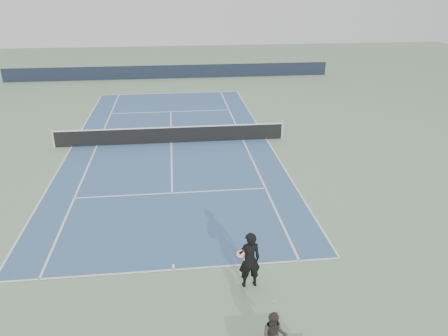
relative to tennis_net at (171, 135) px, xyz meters
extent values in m
plane|color=gray|center=(0.00, 0.00, -0.50)|extent=(80.00, 80.00, 0.00)
cube|color=#395987|center=(0.00, 0.00, -0.50)|extent=(10.97, 23.77, 0.01)
cylinder|color=silver|center=(-6.40, 0.00, 0.03)|extent=(0.10, 0.10, 1.07)
cylinder|color=silver|center=(6.40, 0.00, 0.03)|extent=(0.10, 0.10, 1.07)
cube|color=black|center=(0.00, 0.00, -0.04)|extent=(12.80, 0.03, 0.90)
cube|color=white|center=(0.00, 0.00, 0.43)|extent=(12.80, 0.04, 0.06)
cube|color=black|center=(0.00, 17.88, 0.10)|extent=(30.00, 0.25, 1.20)
imported|color=black|center=(2.26, -12.89, 0.41)|extent=(0.75, 0.57, 1.83)
torus|color=maroon|center=(1.98, -12.94, 0.68)|extent=(0.34, 0.18, 0.36)
cylinder|color=white|center=(1.98, -12.94, 0.68)|extent=(0.29, 0.14, 0.32)
cylinder|color=white|center=(2.10, -12.91, 0.42)|extent=(0.08, 0.13, 0.27)
sphere|color=#CDE22E|center=(2.84, -13.73, -0.47)|extent=(0.07, 0.07, 0.07)
imported|color=#39342D|center=(2.37, -15.71, 0.19)|extent=(0.72, 0.62, 1.31)
camera|label=1|loc=(0.27, -23.44, 7.98)|focal=35.00mm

